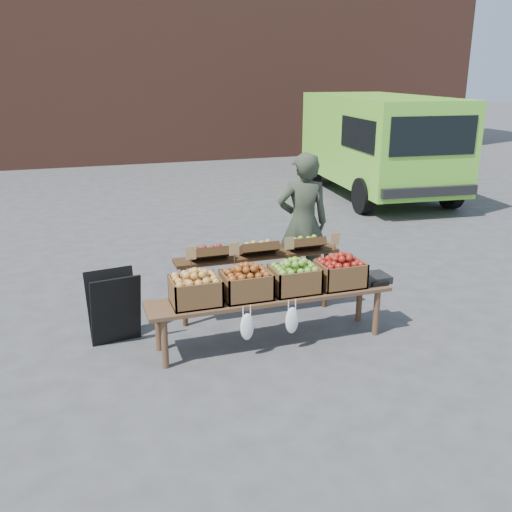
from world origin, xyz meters
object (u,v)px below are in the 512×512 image
object	(u,v)px
delivery_van	(378,147)
back_table	(258,276)
crate_red_apples	(295,279)
crate_russet_pears	(246,285)
chalkboard_sign	(114,307)
weighing_scale	(373,278)
display_bench	(270,318)
crate_golden_apples	(195,291)
crate_green_apples	(340,274)
vendor	(303,224)

from	to	relation	value
delivery_van	back_table	world-z (taller)	delivery_van
crate_red_apples	crate_russet_pears	bearing A→B (deg)	180.00
chalkboard_sign	crate_russet_pears	bearing A→B (deg)	-30.89
weighing_scale	display_bench	bearing A→B (deg)	180.00
chalkboard_sign	crate_russet_pears	size ratio (longest dim) A/B	1.63
crate_golden_apples	back_table	bearing A→B (deg)	38.06
crate_red_apples	crate_green_apples	bearing A→B (deg)	0.00
delivery_van	vendor	world-z (taller)	delivery_van
crate_russet_pears	display_bench	bearing A→B (deg)	0.00
crate_golden_apples	crate_russet_pears	distance (m)	0.55
delivery_van	chalkboard_sign	distance (m)	8.95
chalkboard_sign	crate_golden_apples	xyz separation A→B (m)	(0.79, -0.56, 0.30)
chalkboard_sign	crate_green_apples	xyz separation A→B (m)	(2.44, -0.56, 0.30)
display_bench	delivery_van	bearing A→B (deg)	52.32
crate_green_apples	vendor	bearing A→B (deg)	85.26
chalkboard_sign	crate_golden_apples	world-z (taller)	crate_golden_apples
vendor	crate_russet_pears	xyz separation A→B (m)	(-1.21, -1.34, -0.23)
chalkboard_sign	crate_green_apples	size ratio (longest dim) A/B	1.63
vendor	chalkboard_sign	distance (m)	2.72
crate_green_apples	back_table	bearing A→B (deg)	135.41
crate_golden_apples	crate_green_apples	world-z (taller)	same
back_table	display_bench	distance (m)	0.76
vendor	delivery_van	bearing A→B (deg)	-118.77
back_table	display_bench	size ratio (longest dim) A/B	0.78
back_table	crate_russet_pears	world-z (taller)	back_table
crate_green_apples	weighing_scale	xyz separation A→B (m)	(0.43, 0.00, -0.10)
vendor	crate_red_apples	distance (m)	1.52
delivery_van	crate_golden_apples	world-z (taller)	delivery_van
crate_green_apples	crate_red_apples	bearing A→B (deg)	180.00
vendor	crate_green_apples	world-z (taller)	vendor
delivery_van	crate_golden_apples	bearing A→B (deg)	-126.82
display_bench	weighing_scale	distance (m)	1.29
chalkboard_sign	crate_red_apples	size ratio (longest dim) A/B	1.63
crate_red_apples	crate_golden_apples	bearing A→B (deg)	180.00
chalkboard_sign	delivery_van	bearing A→B (deg)	33.54
crate_golden_apples	weighing_scale	world-z (taller)	crate_golden_apples
back_table	display_bench	xyz separation A→B (m)	(-0.09, -0.72, -0.24)
crate_golden_apples	crate_russet_pears	xyz separation A→B (m)	(0.55, 0.00, 0.00)
back_table	crate_red_apples	size ratio (longest dim) A/B	4.20
crate_golden_apples	delivery_van	bearing A→B (deg)	48.04
crate_russet_pears	crate_red_apples	bearing A→B (deg)	0.00
display_bench	crate_green_apples	size ratio (longest dim) A/B	5.40
back_table	crate_green_apples	distance (m)	1.04
crate_golden_apples	weighing_scale	bearing A→B (deg)	0.00
vendor	crate_green_apples	bearing A→B (deg)	94.86
back_table	crate_russet_pears	xyz separation A→B (m)	(-0.37, -0.72, 0.19)
crate_green_apples	display_bench	bearing A→B (deg)	180.00
vendor	crate_red_apples	size ratio (longest dim) A/B	3.77
chalkboard_sign	back_table	distance (m)	1.72
vendor	back_table	size ratio (longest dim) A/B	0.90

